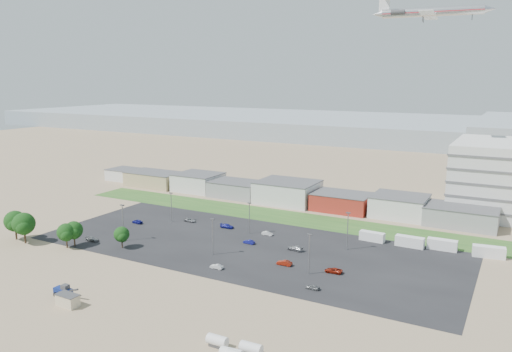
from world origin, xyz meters
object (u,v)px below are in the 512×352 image
Objects in this scene: parked_car_6 at (227,226)px; tree_far_left at (15,223)px; box_trailer_a at (372,236)px; parked_car_5 at (137,222)px; parked_car_7 at (249,242)px; parked_car_9 at (190,220)px; parked_car_12 at (295,248)px; telehandler at (63,290)px; airliner at (432,12)px; parked_car_1 at (284,263)px; parked_car_13 at (217,267)px; parked_car_0 at (333,270)px; storage_tank_nw at (217,340)px; portable_shed at (68,300)px; parked_car_11 at (267,233)px; parked_car_10 at (92,239)px; parked_car_2 at (313,287)px.

tree_far_left is at bearing 126.07° from parked_car_6.
box_trailer_a is 104.54m from tree_far_left.
parked_car_5 is 42.05m from parked_car_7.
parked_car_12 is at bearing -96.29° from parked_car_9.
telehandler is 151.15m from airliner.
parked_car_6 is (4.60, 59.98, -0.78)m from telehandler.
parked_car_13 is (-13.85, -10.14, -0.10)m from parked_car_1.
parked_car_1 reaches higher than parked_car_0.
storage_tank_nw reaches higher than parked_car_5.
parked_car_11 is (14.71, 62.23, -0.72)m from portable_shed.
parked_car_5 is at bearing 115.52° from telehandler.
parked_car_7 is (13.67, 52.73, -0.72)m from portable_shed.
parked_car_10 is (-57.44, -9.44, -0.04)m from parked_car_1.
box_trailer_a is 74.82m from parked_car_5.
parked_car_10 reaches higher than parked_car_13.
tree_far_left is at bearing -84.38° from parked_car_2.
parked_car_11 reaches higher than parked_car_13.
parked_car_13 is at bearing 9.02° from parked_car_7.
airliner is at bearing -27.62° from parked_car_11.
box_trailer_a is 0.17× the size of airliner.
portable_shed is at bearing 33.88° from parked_car_5.
portable_shed is 52.64m from parked_car_2.
parked_car_9 is at bearing -118.62° from parked_car_2.
parked_car_9 is 43.01m from parked_car_12.
parked_car_10 is at bearing 131.82° from portable_shed.
portable_shed is 1.28× the size of parked_car_9.
parked_car_1 is 19.14m from parked_car_7.
parked_car_1 is at bearing -130.60° from parked_car_2.
parked_car_9 is at bearing 87.64° from parked_car_11.
box_trailer_a reaches higher than parked_car_2.
parked_car_5 is 0.97× the size of parked_car_9.
parked_car_6 is 1.33× the size of parked_car_13.
parked_car_1 is at bearing 49.30° from telehandler.
parked_car_0 is at bearing -98.90° from airliner.
box_trailer_a reaches higher than parked_car_10.
parked_car_12 reaches higher than parked_car_2.
box_trailer_a reaches higher than parked_car_0.
telehandler is 62.57m from parked_car_11.
portable_shed is at bearing -116.06° from airliner.
tree_far_left is 2.46× the size of parked_car_9.
parked_car_1 is (-14.19, -29.71, -0.69)m from box_trailer_a.
parked_car_1 is 58.21m from parked_car_10.
telehandler reaches higher than parked_car_12.
box_trailer_a reaches higher than parked_car_9.
portable_shed is 60.86m from parked_car_0.
airliner reaches higher than telehandler.
parked_car_5 is at bearing -0.26° from parked_car_10.
parked_car_5 reaches higher than parked_car_2.
parked_car_6 is at bearing 85.77° from telehandler.
tree_far_left reaches higher than parked_car_2.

